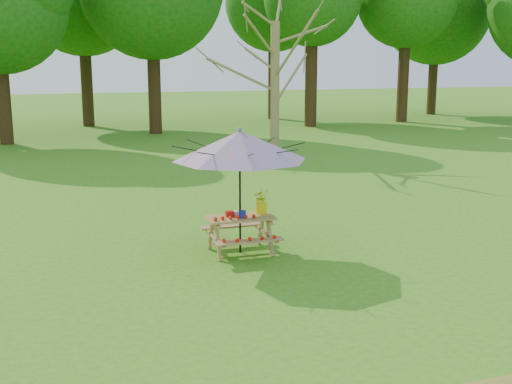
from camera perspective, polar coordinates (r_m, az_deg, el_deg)
name	(u,v)px	position (r m, az deg, el deg)	size (l,w,h in m)	color
ground	(229,328)	(8.55, -2.41, -11.97)	(120.00, 120.00, 0.00)	#3E7316
picnic_table	(240,235)	(11.57, -1.41, -3.85)	(1.20, 1.32, 0.67)	#A38349
patio_umbrella	(240,146)	(11.25, -1.46, 4.14)	(2.64, 2.64, 2.27)	black
produce_bins	(236,214)	(11.47, -1.78, -1.95)	(0.32, 0.38, 0.13)	#B0170E
tomatoes_row	(235,218)	(11.27, -1.89, -2.29)	(0.77, 0.13, 0.07)	red
flower_bucket	(261,200)	(11.64, 0.49, -0.76)	(0.33, 0.31, 0.46)	yellow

